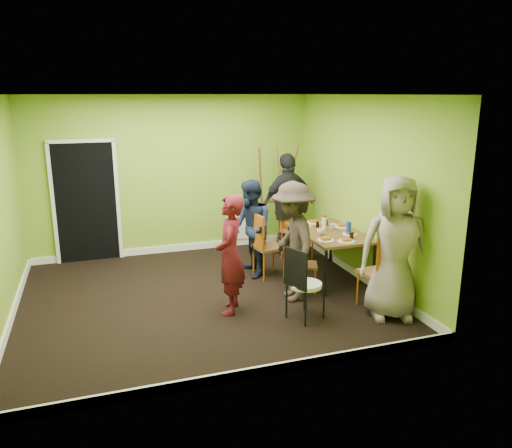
% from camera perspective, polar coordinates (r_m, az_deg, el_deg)
% --- Properties ---
extents(ground, '(5.00, 5.00, 0.00)m').
position_cam_1_polar(ground, '(7.25, -6.09, -8.23)').
color(ground, black).
rests_on(ground, ground).
extents(room_walls, '(5.04, 4.54, 2.82)m').
position_cam_1_polar(room_walls, '(6.96, -6.58, -0.61)').
color(room_walls, '#7FA72B').
rests_on(room_walls, ground).
extents(dining_table, '(0.90, 1.50, 0.75)m').
position_cam_1_polar(dining_table, '(7.80, 8.39, -1.22)').
color(dining_table, black).
rests_on(dining_table, ground).
extents(chair_left_far, '(0.48, 0.48, 1.03)m').
position_cam_1_polar(chair_left_far, '(7.77, 0.92, -2.04)').
color(chair_left_far, '#BE5811').
rests_on(chair_left_far, ground).
extents(chair_left_near, '(0.46, 0.46, 0.85)m').
position_cam_1_polar(chair_left_near, '(7.28, 5.06, -4.08)').
color(chair_left_near, '#BE5811').
rests_on(chair_left_near, ground).
extents(chair_back_end, '(0.64, 0.68, 1.14)m').
position_cam_1_polar(chair_back_end, '(8.73, 3.90, 1.34)').
color(chair_back_end, '#BE5811').
rests_on(chair_back_end, ground).
extents(chair_front_end, '(0.48, 0.49, 1.06)m').
position_cam_1_polar(chair_front_end, '(6.79, 14.33, -4.86)').
color(chair_front_end, '#BE5811').
rests_on(chair_front_end, ground).
extents(chair_bentwood, '(0.50, 0.49, 0.97)m').
position_cam_1_polar(chair_bentwood, '(6.35, 5.28, -6.44)').
color(chair_bentwood, black).
rests_on(chair_bentwood, ground).
extents(easel, '(0.77, 0.73, 1.93)m').
position_cam_1_polar(easel, '(9.10, 2.29, 2.89)').
color(easel, brown).
rests_on(easel, ground).
extents(plate_near_left, '(0.22, 0.22, 0.01)m').
position_cam_1_polar(plate_near_left, '(8.04, 5.54, -0.21)').
color(plate_near_left, white).
rests_on(plate_near_left, dining_table).
extents(plate_near_right, '(0.25, 0.25, 0.01)m').
position_cam_1_polar(plate_near_right, '(7.29, 7.98, -1.85)').
color(plate_near_right, white).
rests_on(plate_near_right, dining_table).
extents(plate_far_back, '(0.25, 0.25, 0.01)m').
position_cam_1_polar(plate_far_back, '(8.24, 6.52, 0.14)').
color(plate_far_back, white).
rests_on(plate_far_back, dining_table).
extents(plate_far_front, '(0.25, 0.25, 0.01)m').
position_cam_1_polar(plate_far_front, '(7.28, 10.28, -1.96)').
color(plate_far_front, white).
rests_on(plate_far_front, dining_table).
extents(plate_wall_back, '(0.27, 0.27, 0.01)m').
position_cam_1_polar(plate_wall_back, '(8.07, 9.76, -0.29)').
color(plate_wall_back, white).
rests_on(plate_wall_back, dining_table).
extents(plate_wall_front, '(0.22, 0.22, 0.01)m').
position_cam_1_polar(plate_wall_front, '(7.66, 10.68, -1.14)').
color(plate_wall_front, white).
rests_on(plate_wall_front, dining_table).
extents(thermos, '(0.07, 0.07, 0.22)m').
position_cam_1_polar(thermos, '(7.77, 7.79, 0.00)').
color(thermos, white).
rests_on(thermos, dining_table).
extents(blue_bottle, '(0.08, 0.08, 0.21)m').
position_cam_1_polar(blue_bottle, '(7.62, 10.54, -0.48)').
color(blue_bottle, '#1637A8').
rests_on(blue_bottle, dining_table).
extents(orange_bottle, '(0.04, 0.04, 0.09)m').
position_cam_1_polar(orange_bottle, '(7.88, 7.39, -0.28)').
color(orange_bottle, '#BE5811').
rests_on(orange_bottle, dining_table).
extents(glass_mid, '(0.06, 0.06, 0.09)m').
position_cam_1_polar(glass_mid, '(7.99, 7.05, -0.05)').
color(glass_mid, black).
rests_on(glass_mid, dining_table).
extents(glass_back, '(0.06, 0.06, 0.09)m').
position_cam_1_polar(glass_back, '(8.12, 8.00, 0.15)').
color(glass_back, black).
rests_on(glass_back, dining_table).
extents(glass_front, '(0.06, 0.06, 0.10)m').
position_cam_1_polar(glass_front, '(7.43, 10.86, -1.30)').
color(glass_front, black).
rests_on(glass_front, dining_table).
extents(cup_a, '(0.12, 0.12, 0.09)m').
position_cam_1_polar(cup_a, '(7.58, 7.39, -0.87)').
color(cup_a, white).
rests_on(cup_a, dining_table).
extents(cup_b, '(0.09, 0.09, 0.09)m').
position_cam_1_polar(cup_b, '(7.91, 8.74, -0.29)').
color(cup_b, white).
rests_on(cup_b, dining_table).
extents(person_standing, '(0.56, 0.68, 1.58)m').
position_cam_1_polar(person_standing, '(6.48, -2.98, -3.52)').
color(person_standing, '#590F19').
rests_on(person_standing, ground).
extents(person_left_far, '(0.61, 0.77, 1.53)m').
position_cam_1_polar(person_left_far, '(7.79, -0.58, -0.55)').
color(person_left_far, '#151E35').
rests_on(person_left_far, ground).
extents(person_left_near, '(0.73, 1.14, 1.67)m').
position_cam_1_polar(person_left_near, '(6.89, 4.26, -2.03)').
color(person_left_near, '#312621').
rests_on(person_left_near, ground).
extents(person_back_end, '(1.13, 0.64, 1.81)m').
position_cam_1_polar(person_back_end, '(8.92, 3.68, 2.31)').
color(person_back_end, black).
rests_on(person_back_end, ground).
extents(person_front_end, '(1.05, 0.85, 1.86)m').
position_cam_1_polar(person_front_end, '(6.53, 15.60, -2.65)').
color(person_front_end, gray).
rests_on(person_front_end, ground).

